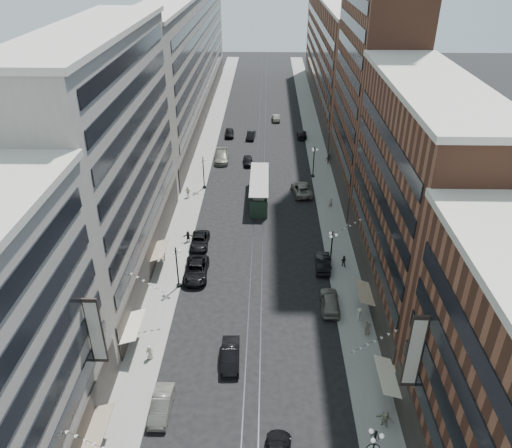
# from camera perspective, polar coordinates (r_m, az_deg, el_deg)

# --- Properties ---
(ground) EXTENTS (220.00, 220.00, 0.00)m
(ground) POSITION_cam_1_polar(r_m,az_deg,el_deg) (87.60, 0.47, 5.42)
(ground) COLOR black
(ground) RESTS_ON ground
(sidewalk_west) EXTENTS (4.00, 180.00, 0.15)m
(sidewalk_west) POSITION_cam_1_polar(r_m,az_deg,el_deg) (97.51, -5.98, 7.92)
(sidewalk_west) COLOR gray
(sidewalk_west) RESTS_ON ground
(sidewalk_east) EXTENTS (4.00, 180.00, 0.15)m
(sidewalk_east) POSITION_cam_1_polar(r_m,az_deg,el_deg) (97.26, 7.12, 7.80)
(sidewalk_east) COLOR gray
(sidewalk_east) RESTS_ON ground
(rail_west) EXTENTS (0.12, 180.00, 0.02)m
(rail_west) POSITION_cam_1_polar(r_m,az_deg,el_deg) (96.80, 0.15, 7.88)
(rail_west) COLOR #2D2D33
(rail_west) RESTS_ON ground
(rail_east) EXTENTS (0.12, 180.00, 0.02)m
(rail_east) POSITION_cam_1_polar(r_m,az_deg,el_deg) (96.78, 0.98, 7.87)
(rail_east) COLOR #2D2D33
(rail_east) RESTS_ON ground
(building_west_mid) EXTENTS (8.00, 36.00, 28.00)m
(building_west_mid) POSITION_cam_1_polar(r_m,az_deg,el_deg) (60.04, -16.47, 6.83)
(building_west_mid) COLOR gray
(building_west_mid) RESTS_ON ground
(building_west_far) EXTENTS (8.00, 90.00, 26.00)m
(building_west_far) POSITION_cam_1_polar(r_m,az_deg,el_deg) (119.42, -7.84, 18.39)
(building_west_far) COLOR gray
(building_west_far) RESTS_ON ground
(building_east_mid) EXTENTS (8.00, 30.00, 24.00)m
(building_east_mid) POSITION_cam_1_polar(r_m,az_deg,el_deg) (55.85, 17.71, 2.59)
(building_east_mid) COLOR brown
(building_east_mid) RESTS_ON ground
(building_east_tower) EXTENTS (8.00, 26.00, 42.00)m
(building_east_tower) POSITION_cam_1_polar(r_m,az_deg,el_deg) (78.86, 13.58, 17.93)
(building_east_tower) COLOR brown
(building_east_tower) RESTS_ON ground
(building_east_far) EXTENTS (8.00, 72.00, 24.00)m
(building_east_far) POSITION_cam_1_polar(r_m,az_deg,el_deg) (128.05, 8.89, 18.63)
(building_east_far) COLOR brown
(building_east_far) RESTS_ON ground
(lamppost_sw_far) EXTENTS (1.03, 1.14, 5.52)m
(lamppost_sw_far) POSITION_cam_1_polar(r_m,az_deg,el_deg) (59.05, -9.02, -4.75)
(lamppost_sw_far) COLOR black
(lamppost_sw_far) RESTS_ON sidewalk_west
(lamppost_sw_mid) EXTENTS (1.03, 1.14, 5.52)m
(lamppost_sw_mid) POSITION_cam_1_polar(r_m,az_deg,el_deg) (82.41, -6.02, 5.97)
(lamppost_sw_mid) COLOR black
(lamppost_sw_mid) RESTS_ON sidewalk_west
(lamppost_se_far) EXTENTS (1.03, 1.14, 5.52)m
(lamppost_se_far) POSITION_cam_1_polar(r_m,az_deg,el_deg) (61.99, 8.61, -2.88)
(lamppost_se_far) COLOR black
(lamppost_se_far) RESTS_ON sidewalk_east
(lamppost_se_mid) EXTENTS (1.03, 1.14, 5.52)m
(lamppost_se_mid) POSITION_cam_1_polar(r_m,az_deg,el_deg) (86.73, 6.61, 7.18)
(lamppost_se_mid) COLOR black
(lamppost_se_mid) RESTS_ON sidewalk_east
(streetcar) EXTENTS (2.87, 12.98, 3.59)m
(streetcar) POSITION_cam_1_polar(r_m,az_deg,el_deg) (79.09, 0.37, 3.92)
(streetcar) COLOR #203327
(streetcar) RESTS_ON ground
(car_1) EXTENTS (1.70, 4.74, 1.56)m
(car_1) POSITION_cam_1_polar(r_m,az_deg,el_deg) (47.19, -10.76, -19.67)
(car_1) COLOR #66645B
(car_1) RESTS_ON ground
(car_2) EXTENTS (2.99, 6.23, 1.71)m
(car_2) POSITION_cam_1_polar(r_m,az_deg,el_deg) (61.97, -6.87, -5.25)
(car_2) COLOR black
(car_2) RESTS_ON ground
(car_4) EXTENTS (2.21, 5.26, 1.78)m
(car_4) POSITION_cam_1_polar(r_m,az_deg,el_deg) (57.22, 8.43, -8.74)
(car_4) COLOR #68675D
(car_4) RESTS_ON ground
(car_5) EXTENTS (1.96, 5.08, 1.65)m
(car_5) POSITION_cam_1_polar(r_m,az_deg,el_deg) (50.53, -2.93, -14.76)
(car_5) COLOR black
(car_5) RESTS_ON ground
(pedestrian_1) EXTENTS (0.87, 0.67, 1.58)m
(pedestrian_1) POSITION_cam_1_polar(r_m,az_deg,el_deg) (51.69, -12.06, -14.13)
(pedestrian_1) COLOR beige
(pedestrian_1) RESTS_ON sidewalk_west
(pedestrian_2) EXTENTS (1.03, 0.83, 1.86)m
(pedestrian_2) POSITION_cam_1_polar(r_m,az_deg,el_deg) (65.21, -10.63, -3.38)
(pedestrian_2) COLOR black
(pedestrian_2) RESTS_ON sidewalk_west
(pedestrian_4) EXTENTS (0.67, 1.13, 1.80)m
(pedestrian_4) POSITION_cam_1_polar(r_m,az_deg,el_deg) (54.32, 12.52, -11.45)
(pedestrian_4) COLOR #ABA08D
(pedestrian_4) RESTS_ON sidewalk_east
(car_7) EXTENTS (2.41, 5.16, 1.43)m
(car_7) POSITION_cam_1_polar(r_m,az_deg,el_deg) (67.88, -6.45, -1.94)
(car_7) COLOR black
(car_7) RESTS_ON ground
(car_8) EXTENTS (2.75, 6.20, 1.77)m
(car_8) POSITION_cam_1_polar(r_m,az_deg,el_deg) (93.92, -3.94, 7.67)
(car_8) COLOR gray
(car_8) RESTS_ON ground
(car_9) EXTENTS (2.09, 4.64, 1.55)m
(car_9) POSITION_cam_1_polar(r_m,az_deg,el_deg) (106.45, -3.07, 10.36)
(car_9) COLOR black
(car_9) RESTS_ON ground
(car_10) EXTENTS (2.03, 5.12, 1.66)m
(car_10) POSITION_cam_1_polar(r_m,az_deg,el_deg) (63.52, 7.64, -4.36)
(car_10) COLOR black
(car_10) RESTS_ON ground
(car_11) EXTENTS (3.55, 6.44, 1.71)m
(car_11) POSITION_cam_1_polar(r_m,az_deg,el_deg) (81.61, 5.25, 4.02)
(car_11) COLOR gray
(car_11) RESTS_ON ground
(car_12) EXTENTS (2.04, 4.88, 1.41)m
(car_12) POSITION_cam_1_polar(r_m,az_deg,el_deg) (106.15, 5.26, 10.18)
(car_12) COLOR black
(car_12) RESTS_ON ground
(car_13) EXTENTS (2.09, 4.34, 1.43)m
(car_13) POSITION_cam_1_polar(r_m,az_deg,el_deg) (92.38, -0.92, 7.24)
(car_13) COLOR black
(car_13) RESTS_ON ground
(car_14) EXTENTS (1.85, 4.46, 1.44)m
(car_14) POSITION_cam_1_polar(r_m,az_deg,el_deg) (116.31, 2.30, 12.06)
(car_14) COLOR gray
(car_14) RESTS_ON ground
(pedestrian_5) EXTENTS (1.48, 0.61, 1.55)m
(pedestrian_5) POSITION_cam_1_polar(r_m,az_deg,el_deg) (68.70, -7.77, -1.41)
(pedestrian_5) COLOR black
(pedestrian_5) RESTS_ON sidewalk_west
(pedestrian_6) EXTENTS (1.15, 0.68, 1.83)m
(pedestrian_6) POSITION_cam_1_polar(r_m,az_deg,el_deg) (80.49, -7.78, 3.64)
(pedestrian_6) COLOR beige
(pedestrian_6) RESTS_ON sidewalk_west
(pedestrian_7) EXTENTS (0.83, 0.66, 1.51)m
(pedestrian_7) POSITION_cam_1_polar(r_m,az_deg,el_deg) (64.07, 9.98, -4.17)
(pedestrian_7) COLOR black
(pedestrian_7) RESTS_ON sidewalk_east
(pedestrian_8) EXTENTS (0.72, 0.58, 1.72)m
(pedestrian_8) POSITION_cam_1_polar(r_m,az_deg,el_deg) (77.30, 8.51, 2.38)
(pedestrian_8) COLOR gray
(pedestrian_8) RESTS_ON sidewalk_east
(pedestrian_9) EXTENTS (1.30, 0.86, 1.87)m
(pedestrian_9) POSITION_cam_1_polar(r_m,az_deg,el_deg) (93.27, 8.30, 7.39)
(pedestrian_9) COLOR black
(pedestrian_9) RESTS_ON sidewalk_east
(car_extra_0) EXTENTS (1.91, 4.59, 1.48)m
(car_extra_0) POSITION_cam_1_polar(r_m,az_deg,el_deg) (105.13, -0.58, 10.13)
(car_extra_0) COLOR black
(car_extra_0) RESTS_ON ground
(pedestrian_extra_0) EXTENTS (1.58, 1.04, 1.66)m
(pedestrian_extra_0) POSITION_cam_1_polar(r_m,az_deg,el_deg) (46.63, 14.55, -20.71)
(pedestrian_extra_0) COLOR #9F9984
(pedestrian_extra_0) RESTS_ON sidewalk_east
(pedestrian_extra_1) EXTENTS (0.77, 1.12, 1.61)m
(pedestrian_extra_1) POSITION_cam_1_polar(r_m,az_deg,el_deg) (55.95, 11.76, -10.06)
(pedestrian_extra_1) COLOR beige
(pedestrian_extra_1) RESTS_ON sidewalk_east
(pedestrian_extra_2) EXTENTS (0.84, 0.77, 1.52)m
(pedestrian_extra_2) POSITION_cam_1_polar(r_m,az_deg,el_deg) (54.56, 12.71, -11.47)
(pedestrian_extra_2) COLOR #A89A8B
(pedestrian_extra_2) RESTS_ON sidewalk_east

